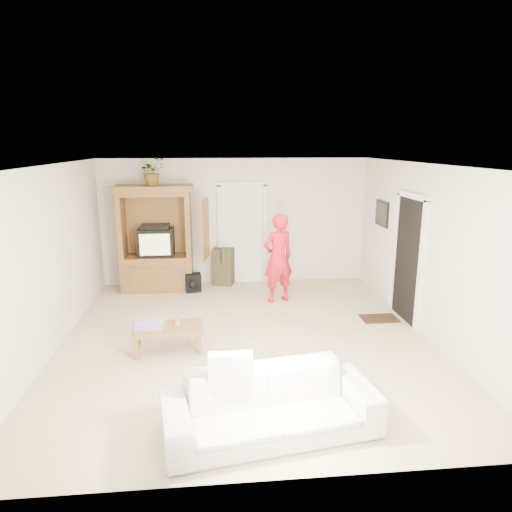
{
  "coord_description": "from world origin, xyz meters",
  "views": [
    {
      "loc": [
        -0.48,
        -6.39,
        2.89
      ],
      "look_at": [
        0.2,
        0.6,
        1.15
      ],
      "focal_mm": 32.0,
      "sensor_mm": 36.0,
      "label": 1
    }
  ],
  "objects_px": {
    "sofa": "(271,405)",
    "coffee_table": "(168,330)",
    "armoire": "(158,245)",
    "man": "(278,258)"
  },
  "relations": [
    {
      "from": "sofa",
      "to": "coffee_table",
      "type": "distance_m",
      "value": 2.37
    },
    {
      "from": "man",
      "to": "sofa",
      "type": "xyz_separation_m",
      "value": [
        -0.65,
        -3.99,
        -0.51
      ]
    },
    {
      "from": "sofa",
      "to": "coffee_table",
      "type": "height_order",
      "value": "sofa"
    },
    {
      "from": "armoire",
      "to": "coffee_table",
      "type": "xyz_separation_m",
      "value": [
        0.43,
        -2.94,
        -0.59
      ]
    },
    {
      "from": "armoire",
      "to": "man",
      "type": "xyz_separation_m",
      "value": [
        2.29,
        -0.99,
        -0.08
      ]
    },
    {
      "from": "sofa",
      "to": "armoire",
      "type": "bearing_deg",
      "value": 98.91
    },
    {
      "from": "armoire",
      "to": "coffee_table",
      "type": "relative_size",
      "value": 2.05
    },
    {
      "from": "sofa",
      "to": "coffee_table",
      "type": "bearing_deg",
      "value": 111.27
    },
    {
      "from": "armoire",
      "to": "sofa",
      "type": "relative_size",
      "value": 0.97
    },
    {
      "from": "man",
      "to": "coffee_table",
      "type": "xyz_separation_m",
      "value": [
        -1.86,
        -1.95,
        -0.51
      ]
    }
  ]
}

